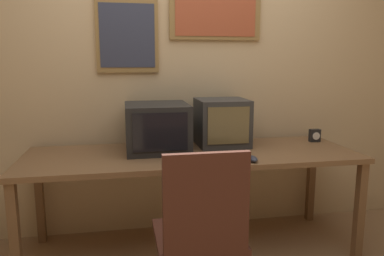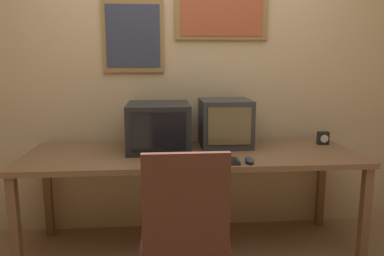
{
  "view_description": "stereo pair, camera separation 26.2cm",
  "coord_description": "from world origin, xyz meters",
  "px_view_note": "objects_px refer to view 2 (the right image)",
  "views": [
    {
      "loc": [
        -0.48,
        -1.75,
        1.39
      ],
      "look_at": [
        0.0,
        0.79,
        0.92
      ],
      "focal_mm": 35.0,
      "sensor_mm": 36.0,
      "label": 1
    },
    {
      "loc": [
        -0.22,
        -1.78,
        1.39
      ],
      "look_at": [
        0.0,
        0.79,
        0.92
      ],
      "focal_mm": 35.0,
      "sensor_mm": 36.0,
      "label": 2
    }
  ],
  "objects_px": {
    "monitor_right": "(225,123)",
    "office_chair": "(184,250)",
    "monitor_left": "(159,127)",
    "mouse_near_keyboard": "(249,160)",
    "keyboard_main": "(203,162)",
    "desk_clock": "(323,138)"
  },
  "relations": [
    {
      "from": "mouse_near_keyboard",
      "to": "monitor_left",
      "type": "bearing_deg",
      "value": 143.25
    },
    {
      "from": "mouse_near_keyboard",
      "to": "desk_clock",
      "type": "relative_size",
      "value": 1.11
    },
    {
      "from": "keyboard_main",
      "to": "mouse_near_keyboard",
      "type": "xyz_separation_m",
      "value": [
        0.29,
        -0.01,
        0.01
      ]
    },
    {
      "from": "desk_clock",
      "to": "monitor_right",
      "type": "bearing_deg",
      "value": 178.51
    },
    {
      "from": "keyboard_main",
      "to": "office_chair",
      "type": "distance_m",
      "value": 0.62
    },
    {
      "from": "monitor_right",
      "to": "office_chair",
      "type": "height_order",
      "value": "monitor_right"
    },
    {
      "from": "monitor_left",
      "to": "keyboard_main",
      "type": "bearing_deg",
      "value": -55.85
    },
    {
      "from": "keyboard_main",
      "to": "desk_clock",
      "type": "xyz_separation_m",
      "value": [
        0.99,
        0.47,
        0.04
      ]
    },
    {
      "from": "keyboard_main",
      "to": "monitor_left",
      "type": "bearing_deg",
      "value": 124.15
    },
    {
      "from": "monitor_left",
      "to": "office_chair",
      "type": "xyz_separation_m",
      "value": [
        0.13,
        -0.91,
        -0.49
      ]
    },
    {
      "from": "office_chair",
      "to": "mouse_near_keyboard",
      "type": "bearing_deg",
      "value": 47.16
    },
    {
      "from": "monitor_left",
      "to": "mouse_near_keyboard",
      "type": "bearing_deg",
      "value": -36.75
    },
    {
      "from": "keyboard_main",
      "to": "desk_clock",
      "type": "height_order",
      "value": "desk_clock"
    },
    {
      "from": "keyboard_main",
      "to": "office_chair",
      "type": "xyz_separation_m",
      "value": [
        -0.15,
        -0.5,
        -0.33
      ]
    },
    {
      "from": "monitor_right",
      "to": "keyboard_main",
      "type": "xyz_separation_m",
      "value": [
        -0.22,
        -0.49,
        -0.16
      ]
    },
    {
      "from": "monitor_right",
      "to": "office_chair",
      "type": "bearing_deg",
      "value": -110.83
    },
    {
      "from": "keyboard_main",
      "to": "mouse_near_keyboard",
      "type": "distance_m",
      "value": 0.29
    },
    {
      "from": "mouse_near_keyboard",
      "to": "office_chair",
      "type": "relative_size",
      "value": 0.11
    },
    {
      "from": "monitor_left",
      "to": "office_chair",
      "type": "bearing_deg",
      "value": -81.9
    },
    {
      "from": "keyboard_main",
      "to": "office_chair",
      "type": "bearing_deg",
      "value": -107.04
    },
    {
      "from": "mouse_near_keyboard",
      "to": "office_chair",
      "type": "height_order",
      "value": "office_chair"
    },
    {
      "from": "monitor_left",
      "to": "mouse_near_keyboard",
      "type": "height_order",
      "value": "monitor_left"
    }
  ]
}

